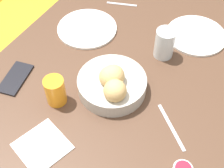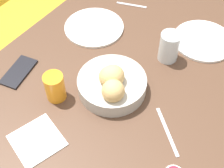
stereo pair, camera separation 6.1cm
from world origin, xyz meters
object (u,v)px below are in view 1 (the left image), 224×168
object	(u,v)px
plate_near_right	(196,35)
water_tumbler	(165,43)
plate_far_center	(87,28)
bread_basket	(112,83)
juice_glass	(55,91)
spoon_coffee	(122,4)
cell_phone	(15,78)
fork_silver	(171,127)
napkin	(42,146)

from	to	relation	value
plate_near_right	water_tumbler	xyz separation A→B (m)	(-0.16, 0.08, 0.05)
plate_far_center	water_tumbler	size ratio (longest dim) A/B	2.12
bread_basket	juice_glass	xyz separation A→B (m)	(-0.13, 0.14, 0.01)
plate_far_center	juice_glass	world-z (taller)	juice_glass
juice_glass	water_tumbler	size ratio (longest dim) A/B	0.88
spoon_coffee	plate_far_center	bearing A→B (deg)	168.56
plate_near_right	cell_phone	size ratio (longest dim) A/B	1.50
bread_basket	spoon_coffee	size ratio (longest dim) A/B	1.80
juice_glass	bread_basket	bearing A→B (deg)	-48.29
fork_silver	spoon_coffee	xyz separation A→B (m)	(0.49, 0.45, 0.00)
water_tumbler	spoon_coffee	distance (m)	0.36
spoon_coffee	cell_phone	bearing A→B (deg)	167.92
water_tumbler	plate_near_right	bearing A→B (deg)	-24.57
plate_far_center	fork_silver	world-z (taller)	plate_far_center
bread_basket	cell_phone	xyz separation A→B (m)	(-0.13, 0.33, -0.04)
fork_silver	plate_near_right	bearing A→B (deg)	10.23
bread_basket	plate_far_center	world-z (taller)	bread_basket
plate_near_right	juice_glass	world-z (taller)	juice_glass
water_tumbler	spoon_coffee	size ratio (longest dim) A/B	0.88
plate_far_center	juice_glass	distance (m)	0.38
juice_glass	fork_silver	bearing A→B (deg)	-76.12
plate_far_center	spoon_coffee	bearing A→B (deg)	-11.44
plate_near_right	fork_silver	xyz separation A→B (m)	(-0.45, -0.08, -0.00)
plate_far_center	juice_glass	size ratio (longest dim) A/B	2.39
fork_silver	napkin	xyz separation A→B (m)	(-0.26, 0.32, 0.00)
water_tumbler	cell_phone	distance (m)	0.56
cell_phone	bread_basket	bearing A→B (deg)	-69.26
fork_silver	napkin	bearing A→B (deg)	129.48
napkin	cell_phone	distance (m)	0.30
juice_glass	spoon_coffee	size ratio (longest dim) A/B	0.78
plate_near_right	juice_glass	distance (m)	0.63
plate_near_right	spoon_coffee	xyz separation A→B (m)	(0.04, 0.36, -0.00)
water_tumbler	spoon_coffee	xyz separation A→B (m)	(0.20, 0.29, -0.06)
bread_basket	spoon_coffee	world-z (taller)	bread_basket
plate_far_center	juice_glass	xyz separation A→B (m)	(-0.36, -0.11, 0.05)
bread_basket	cell_phone	size ratio (longest dim) A/B	1.48
bread_basket	cell_phone	world-z (taller)	bread_basket
plate_far_center	cell_phone	xyz separation A→B (m)	(-0.36, 0.08, -0.00)
plate_far_center	napkin	size ratio (longest dim) A/B	1.37
water_tumbler	spoon_coffee	bearing A→B (deg)	55.46
plate_far_center	spoon_coffee	xyz separation A→B (m)	(0.22, -0.04, -0.00)
plate_far_center	juice_glass	bearing A→B (deg)	-163.16
water_tumbler	spoon_coffee	world-z (taller)	water_tumbler
plate_far_center	cell_phone	distance (m)	0.37
plate_near_right	plate_far_center	size ratio (longest dim) A/B	0.98
juice_glass	water_tumbler	xyz separation A→B (m)	(0.38, -0.23, 0.01)
water_tumbler	napkin	xyz separation A→B (m)	(-0.55, 0.16, -0.06)
plate_far_center	cell_phone	size ratio (longest dim) A/B	1.53
juice_glass	cell_phone	size ratio (longest dim) A/B	0.64
juice_glass	spoon_coffee	bearing A→B (deg)	6.31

